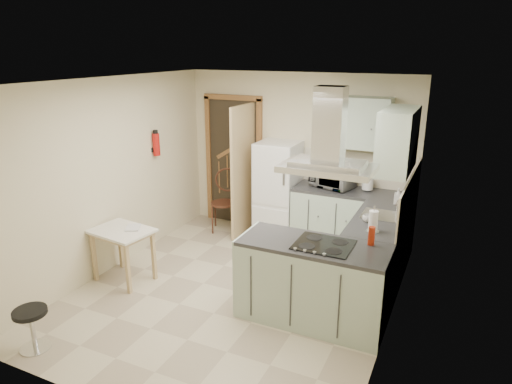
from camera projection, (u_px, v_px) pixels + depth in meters
The scene contains 28 objects.
floor at pixel (236, 291), 5.56m from camera, with size 4.20×4.20×0.00m, color #BFB394.
ceiling at pixel (233, 81), 4.80m from camera, with size 4.20×4.20×0.00m, color silver.
back_wall at pixel (298, 156), 7.00m from camera, with size 3.60×3.60×0.00m, color beige.
left_wall at pixel (111, 176), 5.91m from camera, with size 4.20×4.20×0.00m, color beige.
right_wall at pixel (397, 218), 4.46m from camera, with size 4.20×4.20×0.00m, color beige.
doorway at pixel (234, 162), 7.47m from camera, with size 1.10×0.12×2.10m, color brown.
fridge at pixel (278, 191), 6.97m from camera, with size 0.60×0.60×1.50m, color white.
counter_back at pixel (331, 217), 6.71m from camera, with size 1.08×0.60×0.90m, color #9EB2A0.
counter_right at pixel (381, 244), 5.79m from camera, with size 0.60×1.95×0.90m, color #9EB2A0.
splashback at pixel (359, 169), 6.63m from camera, with size 1.68×0.02×0.50m, color beige.
wall_cabinet_back at pixel (359, 123), 6.28m from camera, with size 0.85×0.35×0.70m, color #9EB2A0.
wall_cabinet_right at pixel (398, 140), 5.08m from camera, with size 0.35×0.90×0.70m, color #9EB2A0.
peninsula at pixel (313, 282), 4.86m from camera, with size 1.55×0.65×0.90m, color #9EB2A0.
hob at pixel (324, 245), 4.68m from camera, with size 0.58×0.50×0.01m, color black.
extractor_hood at pixel (328, 168), 4.43m from camera, with size 0.90×0.55×0.10m, color silver.
sink at pixel (381, 215), 5.50m from camera, with size 0.45×0.40×0.01m, color silver.
fire_extinguisher at pixel (156, 144), 6.59m from camera, with size 0.10×0.10×0.32m, color #B2140F.
drop_leaf_table at pixel (124, 255), 5.74m from camera, with size 0.73×0.55×0.68m, color #CABE7C.
bentwood_chair at pixel (224, 203), 7.30m from camera, with size 0.41×0.41×0.91m, color #452017.
stool at pixel (33, 329), 4.44m from camera, with size 0.32×0.32×0.43m, color black.
microwave at pixel (333, 176), 6.59m from camera, with size 0.59×0.40×0.33m, color black.
kettle at pixel (368, 183), 6.44m from camera, with size 0.15×0.15×0.23m, color white.
cereal_box at pixel (352, 177), 6.61m from camera, with size 0.08×0.19×0.29m, color #C78717.
soap_bottle at pixel (398, 196), 5.89m from camera, with size 0.09×0.10×0.21m, color #A7A7B3.
paper_towel at pixel (373, 221), 4.98m from camera, with size 0.10×0.10×0.25m, color white.
cup at pixel (367, 218), 5.30m from camera, with size 0.11×0.11×0.08m, color silver.
red_bottle at pixel (371, 236), 4.66m from camera, with size 0.07×0.07×0.20m, color #A3260E.
book at pixel (126, 225), 5.67m from camera, with size 0.17×0.23×0.10m, color maroon.
Camera 1 is at (2.31, -4.37, 2.84)m, focal length 32.00 mm.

